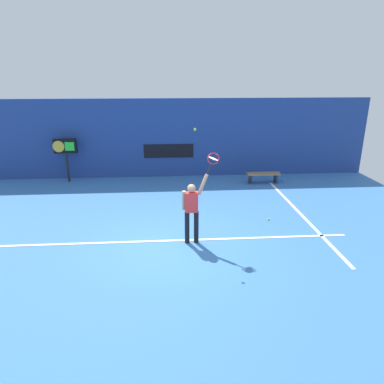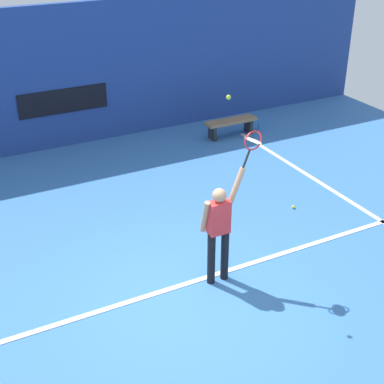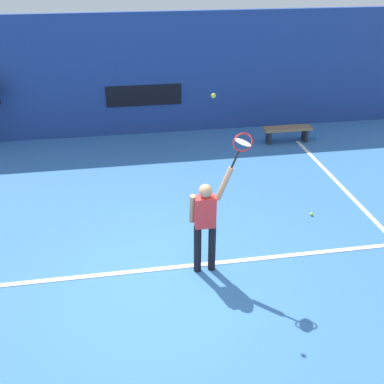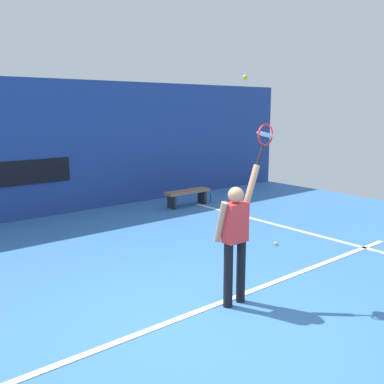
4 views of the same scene
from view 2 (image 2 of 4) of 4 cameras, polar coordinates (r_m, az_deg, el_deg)
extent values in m
plane|color=#3870B2|center=(9.04, 0.13, -10.52)|extent=(18.00, 18.00, 0.00)
cube|color=navy|center=(14.19, -13.25, 11.17)|extent=(18.00, 0.20, 3.45)
cube|color=black|center=(14.24, -12.88, 8.95)|extent=(2.20, 0.03, 0.60)
cube|color=white|center=(9.27, -0.84, -9.35)|extent=(10.00, 0.10, 0.01)
cube|color=white|center=(12.57, 13.49, 0.49)|extent=(0.10, 7.00, 0.01)
cylinder|color=black|center=(9.08, 1.96, -6.76)|extent=(0.13, 0.13, 0.92)
cylinder|color=black|center=(9.18, 3.33, -6.34)|extent=(0.13, 0.13, 0.92)
cube|color=red|center=(8.73, 2.72, -2.57)|extent=(0.34, 0.20, 0.55)
sphere|color=tan|center=(8.55, 2.78, -0.34)|extent=(0.22, 0.22, 0.22)
cylinder|color=tan|center=(8.64, 4.53, 0.69)|extent=(0.29, 0.09, 0.57)
cylinder|color=tan|center=(8.69, 1.32, -2.50)|extent=(0.09, 0.23, 0.58)
cylinder|color=black|center=(8.54, 5.53, 3.37)|extent=(0.14, 0.03, 0.29)
torus|color=red|center=(8.48, 6.21, 5.20)|extent=(0.40, 0.02, 0.40)
cylinder|color=silver|center=(8.48, 6.21, 5.20)|extent=(0.25, 0.27, 0.10)
sphere|color=#CCE033|center=(7.95, 3.72, 9.54)|extent=(0.07, 0.07, 0.07)
cube|color=olive|center=(14.82, 3.96, 7.17)|extent=(1.40, 0.36, 0.08)
cube|color=#262628|center=(14.64, 2.07, 6.01)|extent=(0.08, 0.32, 0.37)
cube|color=#262628|center=(15.18, 5.72, 6.69)|extent=(0.08, 0.32, 0.37)
cylinder|color=#338CD8|center=(15.39, 6.86, 6.67)|extent=(0.07, 0.07, 0.24)
sphere|color=#CCE033|center=(11.57, 10.22, -1.49)|extent=(0.07, 0.07, 0.07)
camera|label=1|loc=(4.04, 87.00, -17.65)|focal=32.41mm
camera|label=3|loc=(2.80, 48.50, 4.43)|focal=40.86mm
camera|label=4|loc=(3.74, -23.91, -25.27)|focal=40.89mm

